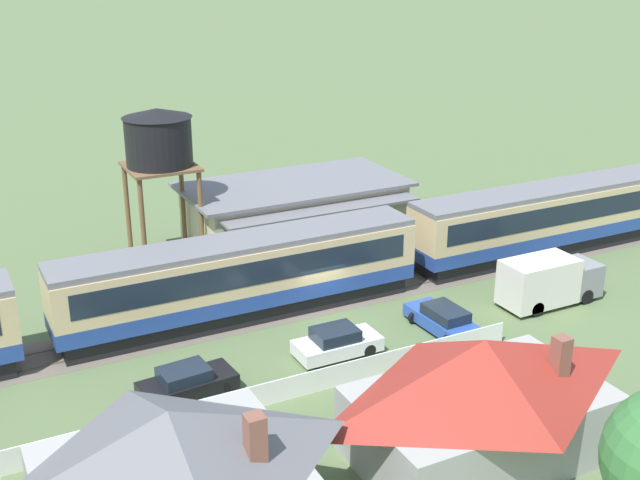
{
  "coord_description": "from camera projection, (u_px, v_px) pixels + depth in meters",
  "views": [
    {
      "loc": [
        -17.12,
        -33.23,
        17.94
      ],
      "look_at": [
        0.99,
        2.24,
        3.08
      ],
      "focal_mm": 45.0,
      "sensor_mm": 36.0,
      "label": 1
    }
  ],
  "objects": [
    {
      "name": "ground_plane",
      "position": [
        323.0,
        313.0,
        41.29
      ],
      "size": [
        600.0,
        600.0,
        0.0
      ],
      "primitive_type": "plane",
      "color": "#566B42"
    },
    {
      "name": "passenger_train",
      "position": [
        246.0,
        273.0,
        40.18
      ],
      "size": [
        59.21,
        3.02,
        4.18
      ],
      "color": "#234293",
      "rests_on": "ground_plane"
    },
    {
      "name": "railway_track",
      "position": [
        193.0,
        327.0,
        39.76
      ],
      "size": [
        100.86,
        3.6,
        0.04
      ],
      "color": "#665B51",
      "rests_on": "ground_plane"
    },
    {
      "name": "station_building",
      "position": [
        294.0,
        211.0,
        50.76
      ],
      "size": [
        13.96,
        8.58,
        3.78
      ],
      "color": "beige",
      "rests_on": "ground_plane"
    },
    {
      "name": "water_tower",
      "position": [
        159.0,
        141.0,
        45.09
      ],
      "size": [
        3.94,
        3.94,
        9.27
      ],
      "color": "brown",
      "rests_on": "ground_plane"
    },
    {
      "name": "cottage_red_roof_2",
      "position": [
        481.0,
        396.0,
        29.02
      ],
      "size": [
        9.86,
        5.94,
        4.78
      ],
      "color": "#9E9E99",
      "rests_on": "ground_plane"
    },
    {
      "name": "picket_fence_front",
      "position": [
        146.0,
        426.0,
        30.71
      ],
      "size": [
        34.47,
        0.06,
        1.05
      ],
      "primitive_type": "cube",
      "color": "white",
      "rests_on": "ground_plane"
    },
    {
      "name": "parked_car_blue",
      "position": [
        444.0,
        320.0,
        39.1
      ],
      "size": [
        2.22,
        4.51,
        1.3
      ],
      "rotation": [
        0.0,
        0.0,
        1.61
      ],
      "color": "#284CA8",
      "rests_on": "ground_plane"
    },
    {
      "name": "parked_car_black",
      "position": [
        187.0,
        383.0,
        33.54
      ],
      "size": [
        4.18,
        2.11,
        1.31
      ],
      "rotation": [
        0.0,
        0.0,
        0.09
      ],
      "color": "black",
      "rests_on": "ground_plane"
    },
    {
      "name": "parked_car_white",
      "position": [
        337.0,
        343.0,
        36.83
      ],
      "size": [
        4.01,
        1.79,
        1.37
      ],
      "rotation": [
        0.0,
        0.0,
        -0.0
      ],
      "color": "white",
      "rests_on": "ground_plane"
    },
    {
      "name": "delivery_truck_grey",
      "position": [
        548.0,
        281.0,
        41.86
      ],
      "size": [
        5.64,
        2.14,
        2.59
      ],
      "color": "gray",
      "rests_on": "ground_plane"
    }
  ]
}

